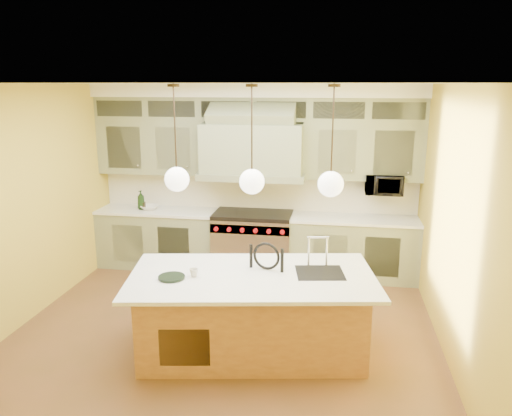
% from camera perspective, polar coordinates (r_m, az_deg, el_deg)
% --- Properties ---
extents(floor, '(5.00, 5.00, 0.00)m').
position_cam_1_polar(floor, '(6.08, -3.86, -14.44)').
color(floor, brown).
rests_on(floor, ground).
extents(ceiling, '(5.00, 5.00, 0.00)m').
position_cam_1_polar(ceiling, '(5.35, -4.38, 14.03)').
color(ceiling, white).
rests_on(ceiling, wall_back).
extents(wall_back, '(5.00, 0.00, 5.00)m').
position_cam_1_polar(wall_back, '(7.93, 0.07, 3.53)').
color(wall_back, gold).
rests_on(wall_back, ground).
extents(wall_front, '(5.00, 0.00, 5.00)m').
position_cam_1_polar(wall_front, '(3.31, -14.36, -12.35)').
color(wall_front, gold).
rests_on(wall_front, ground).
extents(wall_left, '(0.00, 5.00, 5.00)m').
position_cam_1_polar(wall_left, '(6.58, -25.81, -0.10)').
color(wall_left, gold).
rests_on(wall_left, ground).
extents(wall_right, '(0.00, 5.00, 5.00)m').
position_cam_1_polar(wall_right, '(5.54, 21.97, -2.15)').
color(wall_right, gold).
rests_on(wall_right, ground).
extents(back_cabinetry, '(5.00, 0.77, 2.90)m').
position_cam_1_polar(back_cabinetry, '(7.68, -0.25, 3.02)').
color(back_cabinetry, gray).
rests_on(back_cabinetry, floor).
extents(range, '(1.20, 0.74, 0.96)m').
position_cam_1_polar(range, '(7.83, -0.35, -3.90)').
color(range, silver).
rests_on(range, floor).
extents(kitchen_island, '(2.80, 1.79, 1.35)m').
position_cam_1_polar(kitchen_island, '(5.58, -0.38, -11.76)').
color(kitchen_island, '#935B34').
rests_on(kitchen_island, floor).
extents(counter_stool, '(0.52, 0.52, 1.23)m').
position_cam_1_polar(counter_stool, '(5.45, 0.57, -9.67)').
color(counter_stool, black).
rests_on(counter_stool, floor).
extents(microwave, '(0.54, 0.37, 0.30)m').
position_cam_1_polar(microwave, '(7.62, 14.40, 2.65)').
color(microwave, black).
rests_on(microwave, back_cabinetry).
extents(oil_bottle_a, '(0.13, 0.13, 0.30)m').
position_cam_1_polar(oil_bottle_a, '(8.17, -13.01, 0.91)').
color(oil_bottle_a, black).
rests_on(oil_bottle_a, back_cabinetry).
extents(oil_bottle_b, '(0.08, 0.09, 0.17)m').
position_cam_1_polar(oil_bottle_b, '(8.18, -12.82, 0.45)').
color(oil_bottle_b, black).
rests_on(oil_bottle_b, back_cabinetry).
extents(fruit_bowl, '(0.27, 0.27, 0.07)m').
position_cam_1_polar(fruit_bowl, '(8.15, -12.05, 0.07)').
color(fruit_bowl, white).
rests_on(fruit_bowl, back_cabinetry).
extents(cup, '(0.10, 0.10, 0.09)m').
position_cam_1_polar(cup, '(5.33, -7.12, -7.35)').
color(cup, beige).
rests_on(cup, kitchen_island).
extents(pendant_left, '(0.26, 0.26, 1.11)m').
position_cam_1_polar(pendant_left, '(5.30, -9.04, 3.57)').
color(pendant_left, '#2D2319').
rests_on(pendant_left, ceiling).
extents(pendant_center, '(0.26, 0.26, 1.11)m').
position_cam_1_polar(pendant_center, '(5.11, -0.47, 3.36)').
color(pendant_center, '#2D2319').
rests_on(pendant_center, ceiling).
extents(pendant_right, '(0.26, 0.26, 1.11)m').
position_cam_1_polar(pendant_right, '(5.04, 8.54, 3.05)').
color(pendant_right, '#2D2319').
rests_on(pendant_right, ceiling).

